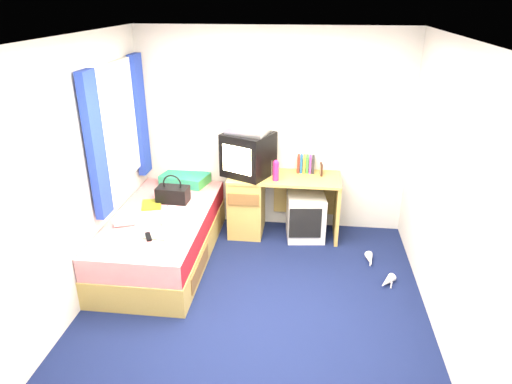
# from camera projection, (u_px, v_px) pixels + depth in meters

# --- Properties ---
(ground) EXTENTS (3.40, 3.40, 0.00)m
(ground) POSITION_uv_depth(u_px,v_px,m) (255.00, 303.00, 4.34)
(ground) COLOR #0C1438
(ground) RESTS_ON ground
(room_shell) EXTENTS (3.40, 3.40, 3.40)m
(room_shell) POSITION_uv_depth(u_px,v_px,m) (255.00, 159.00, 3.76)
(room_shell) COLOR white
(room_shell) RESTS_ON ground
(bed) EXTENTS (1.01, 2.00, 0.54)m
(bed) POSITION_uv_depth(u_px,v_px,m) (163.00, 236.00, 4.99)
(bed) COLOR tan
(bed) RESTS_ON ground
(pillow) EXTENTS (0.62, 0.47, 0.12)m
(pillow) POSITION_uv_depth(u_px,v_px,m) (185.00, 179.00, 5.65)
(pillow) COLOR teal
(pillow) RESTS_ON bed
(desk) EXTENTS (1.30, 0.55, 0.75)m
(desk) POSITION_uv_depth(u_px,v_px,m) (261.00, 201.00, 5.50)
(desk) COLOR tan
(desk) RESTS_ON ground
(storage_cube) EXTENTS (0.48, 0.48, 0.54)m
(storage_cube) POSITION_uv_depth(u_px,v_px,m) (306.00, 216.00, 5.43)
(storage_cube) COLOR silver
(storage_cube) RESTS_ON ground
(crt_tv) EXTENTS (0.65, 0.64, 0.50)m
(crt_tv) POSITION_uv_depth(u_px,v_px,m) (248.00, 154.00, 5.28)
(crt_tv) COLOR black
(crt_tv) RESTS_ON desk
(vcr) EXTENTS (0.53, 0.45, 0.09)m
(vcr) POSITION_uv_depth(u_px,v_px,m) (248.00, 129.00, 5.16)
(vcr) COLOR #AFAFB1
(vcr) RESTS_ON crt_tv
(book_row) EXTENTS (0.20, 0.13, 0.20)m
(book_row) POSITION_uv_depth(u_px,v_px,m) (306.00, 164.00, 5.41)
(book_row) COLOR maroon
(book_row) RESTS_ON desk
(picture_frame) EXTENTS (0.03, 0.12, 0.14)m
(picture_frame) POSITION_uv_depth(u_px,v_px,m) (321.00, 169.00, 5.33)
(picture_frame) COLOR #321A10
(picture_frame) RESTS_ON desk
(pink_water_bottle) EXTENTS (0.08, 0.08, 0.22)m
(pink_water_bottle) POSITION_uv_depth(u_px,v_px,m) (276.00, 171.00, 5.16)
(pink_water_bottle) COLOR #E92065
(pink_water_bottle) RESTS_ON desk
(aerosol_can) EXTENTS (0.06, 0.06, 0.19)m
(aerosol_can) POSITION_uv_depth(u_px,v_px,m) (270.00, 168.00, 5.32)
(aerosol_can) COLOR silver
(aerosol_can) RESTS_ON desk
(handbag) EXTENTS (0.36, 0.22, 0.32)m
(handbag) POSITION_uv_depth(u_px,v_px,m) (173.00, 194.00, 5.14)
(handbag) COLOR black
(handbag) RESTS_ON bed
(towel) EXTENTS (0.33, 0.27, 0.11)m
(towel) POSITION_uv_depth(u_px,v_px,m) (181.00, 217.00, 4.70)
(towel) COLOR white
(towel) RESTS_ON bed
(magazine) EXTENTS (0.28, 0.33, 0.01)m
(magazine) POSITION_uv_depth(u_px,v_px,m) (152.00, 205.00, 5.08)
(magazine) COLOR #E6F31B
(magazine) RESTS_ON bed
(water_bottle) EXTENTS (0.21, 0.14, 0.07)m
(water_bottle) POSITION_uv_depth(u_px,v_px,m) (124.00, 223.00, 4.62)
(water_bottle) COLOR silver
(water_bottle) RESTS_ON bed
(colour_swatch_fan) EXTENTS (0.22, 0.08, 0.01)m
(colour_swatch_fan) POSITION_uv_depth(u_px,v_px,m) (155.00, 238.00, 4.39)
(colour_swatch_fan) COLOR gold
(colour_swatch_fan) RESTS_ON bed
(remote_control) EXTENTS (0.12, 0.17, 0.02)m
(remote_control) POSITION_uv_depth(u_px,v_px,m) (148.00, 237.00, 4.41)
(remote_control) COLOR black
(remote_control) RESTS_ON bed
(window_assembly) EXTENTS (0.11, 1.42, 1.40)m
(window_assembly) POSITION_uv_depth(u_px,v_px,m) (118.00, 128.00, 4.76)
(window_assembly) COLOR silver
(window_assembly) RESTS_ON room_shell
(white_heels) EXTENTS (0.28, 0.63, 0.09)m
(white_heels) POSITION_uv_depth(u_px,v_px,m) (378.00, 270.00, 4.79)
(white_heels) COLOR white
(white_heels) RESTS_ON ground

